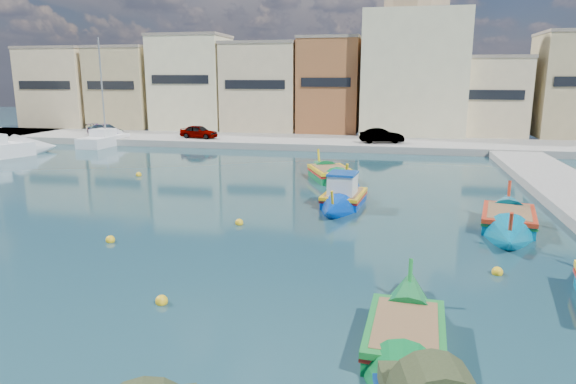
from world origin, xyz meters
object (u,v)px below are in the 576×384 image
(luzzu_cyan_mid, at_px, (508,221))
(yacht_north, at_px, (114,139))
(luzzu_blue_cabin, at_px, (344,199))
(luzzu_green, at_px, (331,175))
(luzzu_blue_south, at_px, (405,339))
(church_block, at_px, (414,56))
(yacht_midnorth, at_px, (13,150))

(luzzu_cyan_mid, xyz_separation_m, yacht_north, (-31.55, 22.18, 0.15))
(luzzu_blue_cabin, relative_size, yacht_north, 0.72)
(luzzu_green, relative_size, luzzu_blue_south, 1.10)
(luzzu_blue_cabin, xyz_separation_m, luzzu_blue_south, (2.85, -13.75, -0.09))
(luzzu_green, bearing_deg, yacht_north, 149.54)
(church_block, xyz_separation_m, luzzu_cyan_mid, (3.44, -32.77, -8.14))
(church_block, xyz_separation_m, luzzu_blue_south, (-1.05, -43.98, -8.18))
(luzzu_blue_cabin, height_order, yacht_north, yacht_north)
(yacht_midnorth, bearing_deg, yacht_north, 65.59)
(luzzu_cyan_mid, bearing_deg, luzzu_blue_cabin, 160.88)
(church_block, relative_size, luzzu_blue_cabin, 2.51)
(luzzu_blue_cabin, distance_m, luzzu_cyan_mid, 7.77)
(luzzu_blue_cabin, xyz_separation_m, yacht_north, (-24.21, 19.63, 0.10))
(church_block, height_order, luzzu_green, church_block)
(church_block, distance_m, luzzu_blue_south, 44.75)
(luzzu_blue_cabin, relative_size, yacht_midnorth, 0.60)
(church_block, bearing_deg, luzzu_blue_cabin, -97.35)
(church_block, relative_size, luzzu_blue_south, 2.45)
(luzzu_blue_south, bearing_deg, church_block, 88.64)
(luzzu_blue_south, bearing_deg, luzzu_green, 102.09)
(luzzu_cyan_mid, bearing_deg, luzzu_blue_south, -111.82)
(luzzu_cyan_mid, relative_size, luzzu_blue_south, 1.14)
(luzzu_green, bearing_deg, church_block, 77.48)
(luzzu_green, height_order, luzzu_blue_south, luzzu_green)
(luzzu_blue_south, distance_m, yacht_north, 42.98)
(yacht_midnorth, bearing_deg, luzzu_blue_cabin, -21.05)
(luzzu_blue_cabin, xyz_separation_m, yacht_midnorth, (-28.20, 10.85, 0.18))
(church_block, height_order, luzzu_cyan_mid, church_block)
(church_block, xyz_separation_m, yacht_north, (-28.11, -10.60, -7.99))
(luzzu_blue_south, distance_m, yacht_midnorth, 39.62)
(luzzu_green, relative_size, yacht_midnorth, 0.67)
(yacht_north, bearing_deg, luzzu_blue_south, -50.97)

